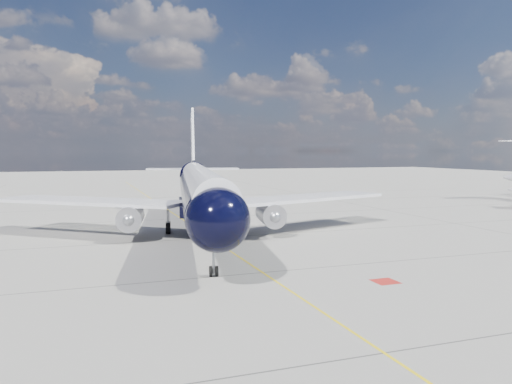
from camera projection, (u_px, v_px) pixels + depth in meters
ground at (174, 214)px, 68.23m from camera, size 320.00×320.00×0.00m
taxiway_centerline at (181, 219)px, 63.53m from camera, size 0.16×160.00×0.01m
red_marking at (385, 281)px, 32.92m from camera, size 1.60×1.60×0.01m
main_airliner at (200, 189)px, 52.41m from camera, size 41.84×51.50×14.95m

